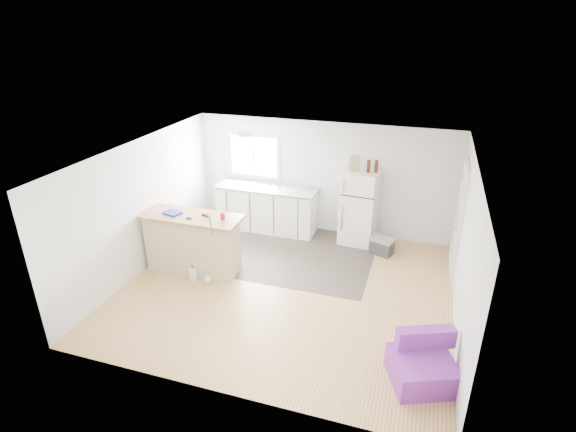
% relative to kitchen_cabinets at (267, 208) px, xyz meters
% --- Properties ---
extents(room, '(5.51, 5.01, 2.41)m').
position_rel_kitchen_cabinets_xyz_m(room, '(1.15, -2.16, 0.70)').
color(room, '#AC7B48').
rests_on(room, ground).
extents(vinyl_zone, '(4.05, 2.50, 0.00)m').
position_rel_kitchen_cabinets_xyz_m(vinyl_zone, '(0.43, -0.91, -0.50)').
color(vinyl_zone, '#342D27').
rests_on(vinyl_zone, floor).
extents(window, '(1.18, 0.06, 0.98)m').
position_rel_kitchen_cabinets_xyz_m(window, '(-0.40, 0.33, 1.05)').
color(window, white).
rests_on(window, back_wall).
extents(interior_door, '(0.11, 0.92, 2.10)m').
position_rel_kitchen_cabinets_xyz_m(interior_door, '(3.88, -0.61, 0.52)').
color(interior_door, white).
rests_on(interior_door, right_wall).
extents(ceiling_fixture, '(0.30, 0.30, 0.07)m').
position_rel_kitchen_cabinets_xyz_m(ceiling_fixture, '(-0.05, -0.96, 1.86)').
color(ceiling_fixture, white).
rests_on(ceiling_fixture, ceiling).
extents(kitchen_cabinets, '(2.21, 0.70, 1.28)m').
position_rel_kitchen_cabinets_xyz_m(kitchen_cabinets, '(0.00, 0.00, 0.00)').
color(kitchen_cabinets, white).
rests_on(kitchen_cabinets, floor).
extents(peninsula, '(1.80, 0.69, 1.10)m').
position_rel_kitchen_cabinets_xyz_m(peninsula, '(-0.68, -2.06, 0.06)').
color(peninsula, tan).
rests_on(peninsula, floor).
extents(refrigerator, '(0.73, 0.70, 1.55)m').
position_rel_kitchen_cabinets_xyz_m(refrigerator, '(2.00, 0.00, 0.28)').
color(refrigerator, white).
rests_on(refrigerator, floor).
extents(cooler, '(0.52, 0.44, 0.34)m').
position_rel_kitchen_cabinets_xyz_m(cooler, '(2.56, -0.39, -0.33)').
color(cooler, '#2F3032').
rests_on(cooler, floor).
extents(purple_seat, '(0.99, 0.98, 0.63)m').
position_rel_kitchen_cabinets_xyz_m(purple_seat, '(3.47, -3.65, -0.27)').
color(purple_seat, purple).
rests_on(purple_seat, floor).
extents(cleaner_jug, '(0.15, 0.13, 0.28)m').
position_rel_kitchen_cabinets_xyz_m(cleaner_jug, '(-0.54, -2.40, -0.38)').
color(cleaner_jug, silver).
rests_on(cleaner_jug, floor).
extents(mop, '(0.23, 0.38, 1.36)m').
position_rel_kitchen_cabinets_xyz_m(mop, '(-0.21, -2.38, -0.27)').
color(mop, green).
rests_on(mop, floor).
extents(red_cup, '(0.10, 0.10, 0.12)m').
position_rel_kitchen_cabinets_xyz_m(red_cup, '(-0.06, -2.03, 0.66)').
color(red_cup, red).
rests_on(red_cup, peninsula).
extents(blue_tray, '(0.35, 0.30, 0.04)m').
position_rel_kitchen_cabinets_xyz_m(blue_tray, '(-1.02, -2.09, 0.62)').
color(blue_tray, '#151DC9').
rests_on(blue_tray, peninsula).
extents(tool_a, '(0.15, 0.10, 0.03)m').
position_rel_kitchen_cabinets_xyz_m(tool_a, '(-0.41, -2.00, 0.62)').
color(tool_a, black).
rests_on(tool_a, peninsula).
extents(tool_b, '(0.10, 0.04, 0.03)m').
position_rel_kitchen_cabinets_xyz_m(tool_b, '(-0.62, -2.20, 0.62)').
color(tool_b, black).
rests_on(tool_b, peninsula).
extents(cardboard_box, '(0.22, 0.15, 0.30)m').
position_rel_kitchen_cabinets_xyz_m(cardboard_box, '(1.86, -0.06, 1.20)').
color(cardboard_box, tan).
rests_on(cardboard_box, refrigerator).
extents(bottle_left, '(0.09, 0.09, 0.25)m').
position_rel_kitchen_cabinets_xyz_m(bottle_left, '(2.14, -0.06, 1.18)').
color(bottle_left, '#37180A').
rests_on(bottle_left, refrigerator).
extents(bottle_right, '(0.08, 0.08, 0.25)m').
position_rel_kitchen_cabinets_xyz_m(bottle_right, '(2.29, -0.02, 1.18)').
color(bottle_right, '#37180A').
rests_on(bottle_right, refrigerator).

